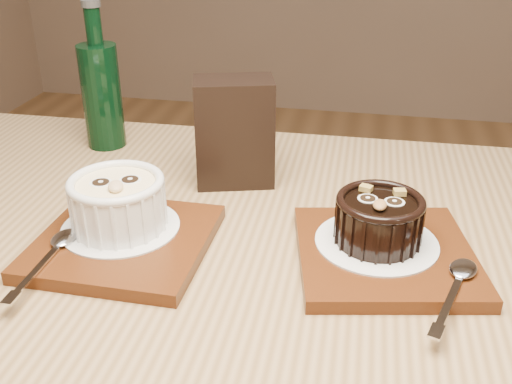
% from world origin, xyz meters
% --- Properties ---
extents(table, '(1.21, 0.82, 0.75)m').
position_xyz_m(table, '(-0.18, -0.17, 0.66)').
color(table, brown).
rests_on(table, ground).
extents(tray_left, '(0.18, 0.18, 0.01)m').
position_xyz_m(tray_left, '(-0.30, -0.14, 0.76)').
color(tray_left, '#53250D').
rests_on(tray_left, table).
extents(doily_left, '(0.13, 0.13, 0.00)m').
position_xyz_m(doily_left, '(-0.31, -0.13, 0.77)').
color(doily_left, white).
rests_on(doily_left, tray_left).
extents(ramekin_white, '(0.10, 0.10, 0.06)m').
position_xyz_m(ramekin_white, '(-0.31, -0.13, 0.80)').
color(ramekin_white, white).
rests_on(ramekin_white, doily_left).
extents(spoon_left, '(0.03, 0.13, 0.01)m').
position_xyz_m(spoon_left, '(-0.36, -0.20, 0.77)').
color(spoon_left, silver).
rests_on(spoon_left, tray_left).
extents(tray_right, '(0.21, 0.21, 0.01)m').
position_xyz_m(tray_right, '(-0.02, -0.11, 0.76)').
color(tray_right, '#53250D').
rests_on(tray_right, table).
extents(doily_right, '(0.13, 0.13, 0.00)m').
position_xyz_m(doily_right, '(-0.03, -0.10, 0.77)').
color(doily_right, white).
rests_on(doily_right, tray_right).
extents(ramekin_dark, '(0.09, 0.09, 0.05)m').
position_xyz_m(ramekin_dark, '(-0.03, -0.10, 0.80)').
color(ramekin_dark, black).
rests_on(ramekin_dark, doily_right).
extents(spoon_right, '(0.07, 0.14, 0.01)m').
position_xyz_m(spoon_right, '(0.04, -0.17, 0.77)').
color(spoon_right, silver).
rests_on(spoon_right, tray_right).
extents(condiment_stand, '(0.11, 0.09, 0.14)m').
position_xyz_m(condiment_stand, '(-0.22, 0.04, 0.82)').
color(condiment_stand, black).
rests_on(condiment_stand, table).
extents(green_bottle, '(0.06, 0.06, 0.21)m').
position_xyz_m(green_bottle, '(-0.44, 0.13, 0.83)').
color(green_bottle, black).
rests_on(green_bottle, table).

